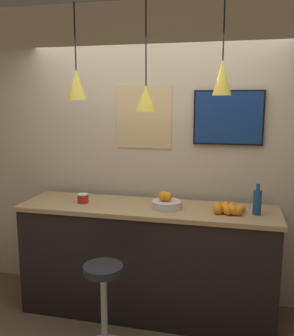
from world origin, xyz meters
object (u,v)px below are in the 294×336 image
Objects in this scene: bar_stool at (104,301)px; mounted_tv at (228,118)px; juice_bottle at (257,202)px; spread_jar at (83,198)px; fruit_bowl at (166,202)px.

mounted_tv reaches higher than bar_stool.
spread_jar is (-1.56, 0.00, -0.07)m from juice_bottle.
spread_jar is (-0.79, 0.00, -0.01)m from fruit_bowl.
mounted_tv is (1.29, 0.40, 0.74)m from spread_jar.
fruit_bowl is 0.77m from juice_bottle.
juice_bottle is 1.56m from spread_jar.
bar_stool is 2.83× the size of juice_bottle.
fruit_bowl is at bearing -179.96° from juice_bottle.
fruit_bowl is at bearing -141.48° from mounted_tv.
mounted_tv is (0.87, 1.02, 1.38)m from bar_stool.
mounted_tv is at bearing 17.12° from spread_jar.
mounted_tv is (0.50, 0.40, 0.73)m from fruit_bowl.
fruit_bowl is 0.79m from spread_jar.
spread_jar is at bearing 123.91° from bar_stool.
juice_bottle is 0.41× the size of mounted_tv.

